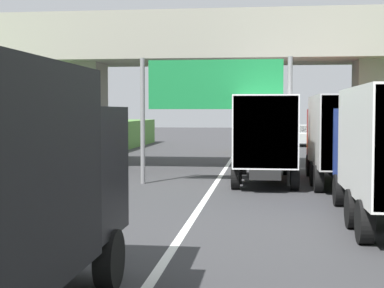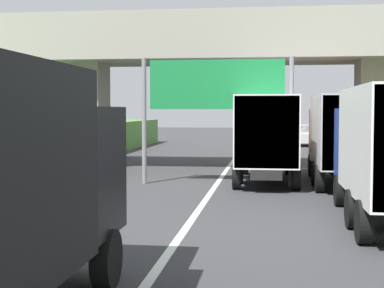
{
  "view_description": "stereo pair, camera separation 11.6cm",
  "coord_description": "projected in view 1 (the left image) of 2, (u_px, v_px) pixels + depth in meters",
  "views": [
    {
      "loc": [
        1.86,
        1.09,
        2.88
      ],
      "look_at": [
        0.0,
        16.31,
        2.0
      ],
      "focal_mm": 54.76,
      "sensor_mm": 36.0,
      "label": 1
    },
    {
      "loc": [
        1.98,
        1.11,
        2.88
      ],
      "look_at": [
        0.0,
        16.31,
        2.0
      ],
      "focal_mm": 54.76,
      "sensor_mm": 36.0,
      "label": 2
    }
  ],
  "objects": [
    {
      "name": "lane_centre_stripe",
      "position": [
        215.0,
        184.0,
        22.82
      ],
      "size": [
        0.2,
        87.45,
        0.01
      ],
      "primitive_type": "cube",
      "color": "white",
      "rests_on": "ground"
    },
    {
      "name": "overpass_bridge",
      "position": [
        225.0,
        55.0,
        28.38
      ],
      "size": [
        40.0,
        4.8,
        7.43
      ],
      "color": "gray",
      "rests_on": "ground"
    },
    {
      "name": "overhead_highway_sign",
      "position": [
        215.0,
        92.0,
        22.53
      ],
      "size": [
        5.88,
        0.18,
        4.93
      ],
      "color": "slate",
      "rests_on": "ground"
    },
    {
      "name": "truck_red",
      "position": [
        342.0,
        135.0,
        22.61
      ],
      "size": [
        2.44,
        7.3,
        3.44
      ],
      "color": "black",
      "rests_on": "ground"
    },
    {
      "name": "truck_white",
      "position": [
        265.0,
        134.0,
        23.43
      ],
      "size": [
        2.44,
        7.3,
        3.44
      ],
      "color": "black",
      "rests_on": "ground"
    },
    {
      "name": "car_silver",
      "position": [
        305.0,
        135.0,
        47.69
      ],
      "size": [
        1.86,
        4.1,
        1.72
      ],
      "color": "#B2B5B7",
      "rests_on": "ground"
    },
    {
      "name": "car_yellow",
      "position": [
        258.0,
        140.0,
        40.39
      ],
      "size": [
        1.86,
        4.1,
        1.72
      ],
      "color": "gold",
      "rests_on": "ground"
    }
  ]
}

